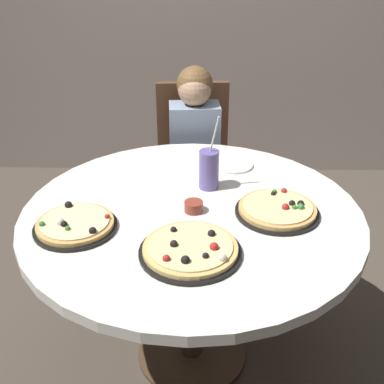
% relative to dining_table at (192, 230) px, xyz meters
% --- Properties ---
extents(ground_plane, '(8.00, 8.00, 0.00)m').
position_rel_dining_table_xyz_m(ground_plane, '(0.00, 0.00, -0.66)').
color(ground_plane, '#4C4238').
extents(dining_table, '(1.28, 1.28, 0.75)m').
position_rel_dining_table_xyz_m(dining_table, '(0.00, 0.00, 0.00)').
color(dining_table, silver).
rests_on(dining_table, ground_plane).
extents(chair_wooden, '(0.43, 0.43, 0.95)m').
position_rel_dining_table_xyz_m(chair_wooden, '(-0.01, 0.92, -0.13)').
color(chair_wooden, brown).
rests_on(chair_wooden, ground_plane).
extents(diner_child, '(0.28, 0.42, 1.08)m').
position_rel_dining_table_xyz_m(diner_child, '(0.01, 0.74, -0.17)').
color(diner_child, '#3F4766').
rests_on(diner_child, ground_plane).
extents(pizza_veggie, '(0.34, 0.34, 0.05)m').
position_rel_dining_table_xyz_m(pizza_veggie, '(0.00, -0.28, 0.11)').
color(pizza_veggie, black).
rests_on(pizza_veggie, dining_table).
extents(pizza_cheese, '(0.31, 0.31, 0.05)m').
position_rel_dining_table_xyz_m(pizza_cheese, '(0.32, -0.02, 0.11)').
color(pizza_cheese, black).
rests_on(pizza_cheese, dining_table).
extents(pizza_pepperoni, '(0.29, 0.29, 0.05)m').
position_rel_dining_table_xyz_m(pizza_pepperoni, '(-0.41, -0.13, 0.11)').
color(pizza_pepperoni, black).
rests_on(pizza_pepperoni, dining_table).
extents(soda_cup, '(0.08, 0.08, 0.31)m').
position_rel_dining_table_xyz_m(soda_cup, '(0.07, 0.18, 0.17)').
color(soda_cup, '#6659A5').
rests_on(soda_cup, dining_table).
extents(sauce_bowl, '(0.07, 0.07, 0.04)m').
position_rel_dining_table_xyz_m(sauce_bowl, '(0.01, -0.01, 0.11)').
color(sauce_bowl, brown).
rests_on(sauce_bowl, dining_table).
extents(plate_small, '(0.18, 0.18, 0.01)m').
position_rel_dining_table_xyz_m(plate_small, '(0.18, 0.39, 0.10)').
color(plate_small, white).
rests_on(plate_small, dining_table).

